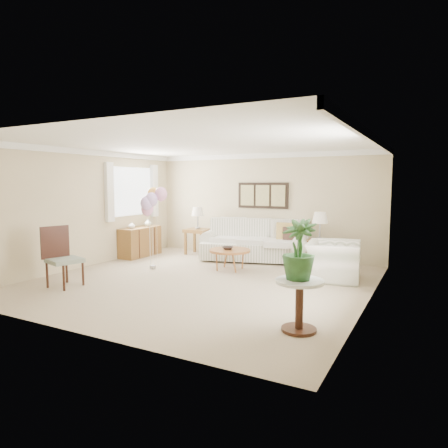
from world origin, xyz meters
name	(u,v)px	position (x,y,z in m)	size (l,w,h in m)	color
ground_plane	(202,281)	(0.00, 0.00, 0.00)	(6.00, 6.00, 0.00)	tan
room_shell	(200,196)	(-0.11, 0.09, 1.63)	(6.04, 6.04, 2.60)	beige
wall_art_triptych	(263,195)	(0.00, 2.96, 1.55)	(1.35, 0.06, 0.65)	black
sofa	(254,244)	(0.03, 2.39, 0.39)	(2.93, 1.62, 0.99)	white
end_table_left	(198,233)	(-1.61, 2.44, 0.56)	(0.61, 0.56, 0.67)	olive
end_table_right	(319,244)	(1.60, 2.43, 0.50)	(0.55, 0.50, 0.60)	olive
lamp_left	(198,212)	(-1.61, 2.44, 1.10)	(0.33, 0.33, 0.57)	gray
lamp_right	(320,219)	(1.60, 2.43, 1.07)	(0.35, 0.35, 0.63)	gray
coffee_table	(230,251)	(0.01, 1.12, 0.41)	(0.88, 0.88, 0.45)	brown
decor_bowl	(228,248)	(-0.02, 1.09, 0.48)	(0.25, 0.25, 0.06)	black
armchair	(333,261)	(2.16, 1.34, 0.36)	(1.12, 0.98, 0.73)	white
side_table	(300,293)	(2.41, -1.63, 0.50)	(0.61, 0.61, 0.66)	silver
potted_plant	(299,250)	(2.38, -1.62, 1.04)	(0.43, 0.43, 0.76)	#24431E
accent_chair	(61,255)	(-2.06, -1.50, 0.57)	(0.66, 0.66, 1.09)	gray
credenza	(140,242)	(-2.76, 1.50, 0.37)	(0.46, 1.20, 0.74)	olive
vase_white	(132,225)	(-2.74, 1.17, 0.82)	(0.16, 0.16, 0.17)	silver
vase_sage	(148,223)	(-2.74, 1.80, 0.83)	(0.18, 0.18, 0.19)	beige
balloon_cluster	(152,200)	(-1.50, 0.41, 1.49)	(0.53, 0.56, 1.78)	gray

